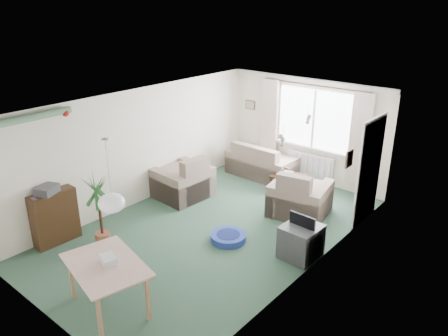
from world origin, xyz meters
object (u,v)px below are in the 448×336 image
Objects in this scene: armchair_corner at (300,191)px; houseplant at (100,212)px; sofa at (263,160)px; bookshelf at (55,217)px; coffee_table at (289,182)px; pet_bed at (228,237)px; armchair_left at (182,175)px; dining_table at (108,287)px; tv_cube at (301,241)px.

armchair_corner is 3.84m from houseplant.
bookshelf is (-1.00, -4.85, 0.07)m from sofa.
coffee_table reaches higher than pet_bed.
dining_table is (1.86, -3.28, -0.12)m from armchair_left.
dining_table is at bearing -112.90° from tv_cube.
armchair_left is 3.77m from dining_table.
houseplant is 3.44m from tv_cube.
coffee_table is 5.04m from dining_table.
armchair_corner reaches higher than coffee_table.
houseplant is (-2.00, -3.27, 0.18)m from armchair_corner.
sofa is 1.53× the size of armchair_left.
armchair_left is 2.37m from houseplant.
bookshelf is at bearing 79.34° from sofa.
houseplant is 1.78m from dining_table.
armchair_left reaches higher than tv_cube.
dining_table reaches higher than tv_cube.
sofa is 2.61× the size of pet_bed.
armchair_left is at bearing 84.75° from bookshelf.
bookshelf is at bearing -113.27° from coffee_table.
dining_table is at bearing 72.13° from armchair_corner.
armchair_left is 0.82× the size of houseplant.
dining_table is (0.25, -5.03, 0.17)m from coffee_table.
armchair_left is at bearing 119.50° from dining_table.
houseplant is at bearing 87.28° from sofa.
armchair_corner is 1.16m from coffee_table.
tv_cube is at bearing 35.47° from bookshelf.
armchair_corner is 4.60m from bookshelf.
armchair_corner is at bearing 147.43° from sofa.
sofa is at bearing 165.90° from armchair_left.
sofa is 2.67× the size of tv_cube.
sofa is 4.96m from bookshelf.
armchair_corner is at bearing 58.51° from houseplant.
sofa is at bearing 114.27° from pet_bed.
pet_bed is (1.30, -2.88, -0.35)m from sofa.
bookshelf reaches higher than dining_table.
houseplant is at bearing 47.68° from armchair_corner.
pet_bed is (1.58, 1.53, -0.59)m from houseplant.
armchair_left is at bearing 157.52° from pet_bed.
pet_bed is (1.96, -0.81, -0.42)m from armchair_left.
armchair_left is at bearing 73.28° from sofa.
coffee_table is at bearing 92.80° from dining_table.
sofa reaches higher than pet_bed.
bookshelf is at bearing 167.24° from dining_table.
pet_bed is at bearing -82.23° from coffee_table.
tv_cube reaches higher than pet_bed.
sofa is at bearing 137.83° from tv_cube.
pet_bed is at bearing -160.15° from tv_cube.
armchair_corner reaches higher than tv_cube.
pet_bed is at bearing 87.60° from dining_table.
sofa is at bearing 161.50° from coffee_table.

